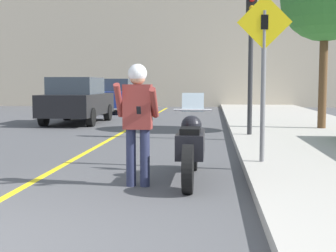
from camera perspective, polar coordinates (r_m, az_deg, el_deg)
The scene contains 8 objects.
road_center_line at distance 10.06m, azimuth -10.06°, elevation -3.24°, with size 0.12×36.00×0.01m.
building_backdrop at distance 29.82m, azimuth 1.43°, elevation 11.16°, with size 28.00×1.20×9.08m.
motorcycle at distance 7.11m, azimuth 2.81°, elevation -2.51°, with size 0.62×2.37×1.32m.
person_biker at distance 6.64m, azimuth -3.73°, elevation 1.76°, with size 0.59×0.48×1.75m.
crossing_sign at distance 7.99m, azimuth 11.58°, elevation 7.63°, with size 0.91×0.08×2.78m.
traffic_light at distance 12.23m, azimuth 10.08°, elevation 10.64°, with size 0.26×0.30×3.57m.
parked_car_black at distance 17.50m, azimuth -10.99°, elevation 3.13°, with size 1.88×4.20×1.68m.
parked_car_blue at distance 23.56m, azimuth -6.27°, elevation 3.72°, with size 1.88×4.20×1.68m.
Camera 1 is at (2.07, -3.59, 1.48)m, focal length 50.00 mm.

